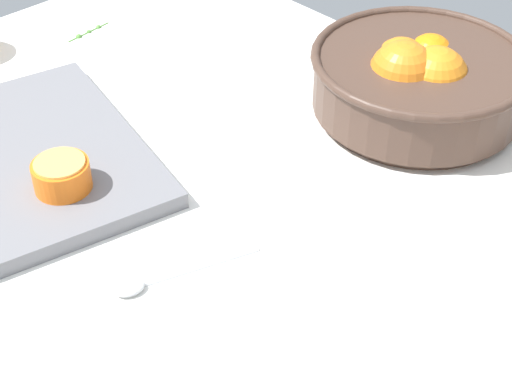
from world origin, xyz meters
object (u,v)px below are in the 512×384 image
object	(u,v)px
fruit_bowl	(418,80)
spoon	(165,277)
cutting_board	(30,158)
orange_half_0	(62,175)

from	to	relation	value
fruit_bowl	spoon	distance (cm)	43.29
fruit_bowl	cutting_board	bearing A→B (deg)	-120.60
cutting_board	spoon	size ratio (longest dim) A/B	2.19
cutting_board	spoon	distance (cm)	26.58
orange_half_0	spoon	distance (cm)	18.06
fruit_bowl	spoon	world-z (taller)	fruit_bowl
spoon	fruit_bowl	bearing A→B (deg)	91.84
orange_half_0	fruit_bowl	bearing A→B (deg)	69.29
fruit_bowl	orange_half_0	world-z (taller)	fruit_bowl
orange_half_0	spoon	size ratio (longest dim) A/B	0.42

